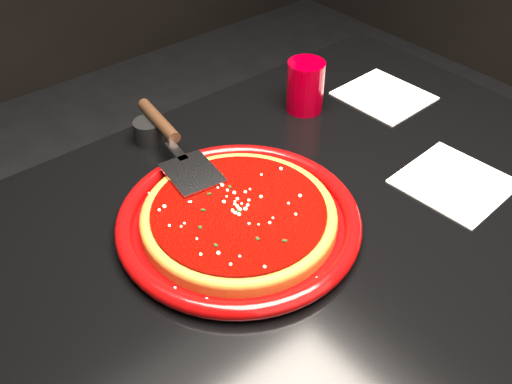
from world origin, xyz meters
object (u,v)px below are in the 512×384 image
plate (239,220)px  ramekin (149,131)px  table (287,351)px  cup (305,86)px  pizza_server (175,142)px

plate → ramekin: size_ratio=7.03×
table → cup: size_ratio=11.48×
cup → ramekin: bearing=160.7°
table → ramekin: ramekin is taller
pizza_server → cup: 0.31m
plate → cup: bearing=30.5°
plate → ramekin: 0.30m
table → cup: cup is taller
cup → table: bearing=-136.0°
ramekin → table: bearing=-78.8°
plate → pizza_server: bearing=85.4°
plate → cup: size_ratio=3.69×
pizza_server → ramekin: (0.00, 0.10, -0.03)m
plate → table: bearing=-25.9°
table → ramekin: bearing=101.2°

